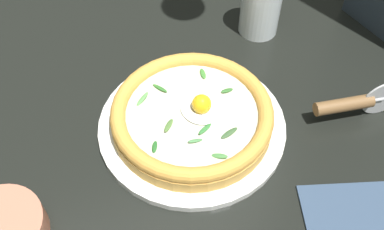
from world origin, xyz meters
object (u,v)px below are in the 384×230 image
object	(u,v)px
pizza	(192,115)
drinking_glass	(260,8)
side_bowl	(1,230)
folded_napkin	(353,211)
pizza_cutter	(354,103)

from	to	relation	value
pizza	drinking_glass	world-z (taller)	drinking_glass
side_bowl	folded_napkin	xyz separation A→B (m)	(0.14, 0.46, -0.01)
pizza	drinking_glass	distance (m)	0.28
pizza	side_bowl	distance (m)	0.31
side_bowl	drinking_glass	distance (m)	0.57
side_bowl	drinking_glass	xyz separation A→B (m)	(-0.26, 0.51, 0.03)
pizza	pizza_cutter	size ratio (longest dim) A/B	1.68
pizza_cutter	folded_napkin	bearing A→B (deg)	-32.48
folded_napkin	pizza_cutter	bearing A→B (deg)	147.52
pizza_cutter	drinking_glass	bearing A→B (deg)	-171.30
pizza	folded_napkin	size ratio (longest dim) A/B	1.81
pizza	folded_napkin	bearing A→B (deg)	34.60
side_bowl	pizza	bearing A→B (deg)	104.66
pizza_cutter	folded_napkin	distance (m)	0.18
pizza	pizza_cutter	bearing A→B (deg)	73.25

